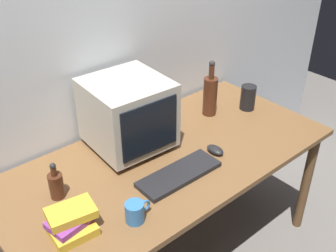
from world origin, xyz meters
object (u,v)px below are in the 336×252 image
at_px(computer_mouse, 215,150).
at_px(metal_canister, 248,98).
at_px(crt_monitor, 128,114).
at_px(bottle_tall, 210,95).
at_px(mug, 135,212).
at_px(keyboard, 179,174).
at_px(bottle_short, 56,185).
at_px(book_stack, 71,221).

height_order(computer_mouse, metal_canister, metal_canister).
xyz_separation_m(crt_monitor, bottle_tall, (0.56, -0.04, -0.07)).
distance_m(computer_mouse, mug, 0.61).
bearing_deg(bottle_tall, mug, -154.03).
bearing_deg(crt_monitor, keyboard, -85.93).
height_order(keyboard, bottle_tall, bottle_tall).
bearing_deg(bottle_short, bottle_tall, 4.26).
xyz_separation_m(computer_mouse, bottle_tall, (0.26, 0.30, 0.11)).
height_order(crt_monitor, metal_canister, crt_monitor).
distance_m(crt_monitor, book_stack, 0.64).
relative_size(bottle_short, book_stack, 0.88).
xyz_separation_m(keyboard, computer_mouse, (0.27, 0.02, 0.01)).
xyz_separation_m(bottle_short, mug, (0.17, -0.34, -0.02)).
distance_m(book_stack, mug, 0.26).
distance_m(keyboard, bottle_short, 0.56).
bearing_deg(bottle_short, book_stack, -103.30).
relative_size(keyboard, computer_mouse, 4.20).
relative_size(crt_monitor, computer_mouse, 4.06).
height_order(bottle_short, metal_canister, bottle_short).
distance_m(crt_monitor, keyboard, 0.40).
xyz_separation_m(computer_mouse, book_stack, (-0.82, 0.00, 0.03)).
bearing_deg(mug, bottle_tall, 25.97).
height_order(bottle_tall, metal_canister, bottle_tall).
relative_size(bottle_tall, book_stack, 1.62).
bearing_deg(bottle_tall, bottle_short, -175.74).
relative_size(crt_monitor, mug, 3.38).
relative_size(computer_mouse, bottle_tall, 0.30).
bearing_deg(keyboard, bottle_tall, 32.01).
xyz_separation_m(bottle_short, book_stack, (-0.05, -0.22, -0.02)).
height_order(bottle_tall, bottle_short, bottle_tall).
distance_m(crt_monitor, computer_mouse, 0.48).
distance_m(computer_mouse, book_stack, 0.82).
bearing_deg(book_stack, metal_canister, 8.42).
bearing_deg(keyboard, book_stack, 178.34).
xyz_separation_m(keyboard, metal_canister, (0.75, 0.22, 0.06)).
relative_size(keyboard, book_stack, 2.02).
relative_size(keyboard, mug, 3.50).
distance_m(bottle_tall, mug, 0.96).
distance_m(keyboard, bottle_tall, 0.63).
relative_size(bottle_short, metal_canister, 1.21).
height_order(computer_mouse, book_stack, book_stack).
bearing_deg(book_stack, mug, -27.75).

